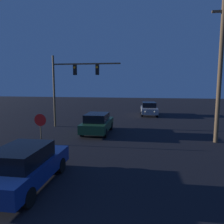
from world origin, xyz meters
The scene contains 6 objects.
car_near centered at (-2.47, 6.80, 0.83)m, with size 2.07×4.65×1.62m.
car_mid centered at (-1.80, 16.17, 0.83)m, with size 2.05×4.65×1.62m.
car_far centered at (2.30, 27.03, 0.83)m, with size 2.18×4.70×1.62m.
traffic_signal_mast centered at (-4.70, 18.19, 4.34)m, with size 6.17×0.30×6.44m.
stop_sign centered at (-4.69, 12.39, 1.41)m, with size 0.80×0.07×2.02m.
utility_pole centered at (6.77, 14.84, 4.86)m, with size 1.42×0.28×9.45m.
Camera 1 is at (2.18, -0.59, 3.98)m, focal length 35.00 mm.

